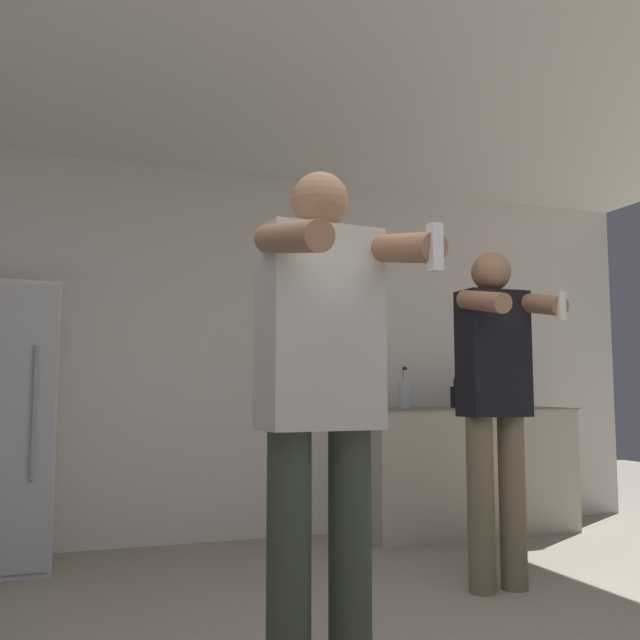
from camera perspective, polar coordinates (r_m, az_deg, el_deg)
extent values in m
cube|color=silver|center=(4.97, -9.50, -2.54)|extent=(7.00, 0.06, 2.55)
cube|color=silver|center=(3.70, -4.29, 19.43)|extent=(7.00, 3.77, 0.05)
cylinder|color=#99999E|center=(4.21, -21.92, -6.84)|extent=(0.02, 0.02, 0.73)
cube|color=#BCB29E|center=(5.35, 11.46, -11.69)|extent=(1.57, 0.58, 0.88)
cube|color=#676256|center=(5.33, 11.36, -6.93)|extent=(1.60, 0.61, 0.01)
cylinder|color=black|center=(5.55, 15.20, -5.99)|extent=(0.08, 0.08, 0.15)
cylinder|color=black|center=(5.56, 15.17, -4.90)|extent=(0.03, 0.03, 0.06)
sphere|color=silver|center=(5.56, 15.16, -4.57)|extent=(0.03, 0.03, 0.03)
cylinder|color=black|center=(5.29, 10.85, -6.08)|extent=(0.09, 0.09, 0.15)
cylinder|color=black|center=(5.29, 10.82, -4.92)|extent=(0.04, 0.04, 0.06)
sphere|color=#B29933|center=(5.29, 10.82, -4.59)|extent=(0.04, 0.04, 0.04)
cylinder|color=silver|center=(5.09, 6.82, -5.94)|extent=(0.09, 0.09, 0.19)
cylinder|color=silver|center=(5.10, 6.80, -4.40)|extent=(0.03, 0.03, 0.08)
sphere|color=black|center=(5.10, 6.79, -3.93)|extent=(0.04, 0.04, 0.04)
cylinder|color=#38422D|center=(2.34, -2.51, -19.62)|extent=(0.14, 0.14, 0.88)
cylinder|color=#38422D|center=(2.43, 2.42, -19.11)|extent=(0.14, 0.14, 0.88)
cube|color=beige|center=(2.32, 0.00, -0.64)|extent=(0.40, 0.23, 0.66)
sphere|color=#9E7051|center=(2.40, 0.00, 9.51)|extent=(0.19, 0.19, 0.19)
cylinder|color=#9E7051|center=(2.11, -2.28, 6.62)|extent=(0.13, 0.42, 0.16)
cylinder|color=#9E7051|center=(2.27, 6.36, 5.74)|extent=(0.13, 0.42, 0.16)
cube|color=white|center=(2.10, 9.18, 5.75)|extent=(0.04, 0.04, 0.14)
cylinder|color=#75664C|center=(3.81, 12.73, -14.15)|extent=(0.14, 0.14, 0.87)
cylinder|color=#75664C|center=(3.91, 15.14, -13.86)|extent=(0.14, 0.14, 0.87)
cube|color=black|center=(3.83, 13.67, -2.62)|extent=(0.34, 0.20, 0.65)
sphere|color=#9E7051|center=(3.87, 13.52, 3.76)|extent=(0.21, 0.21, 0.21)
cylinder|color=#9E7051|center=(3.62, 12.92, 1.47)|extent=(0.10, 0.36, 0.16)
cylinder|color=#9E7051|center=(3.80, 17.07, 1.23)|extent=(0.10, 0.36, 0.16)
cube|color=white|center=(3.66, 18.70, 1.06)|extent=(0.04, 0.04, 0.14)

